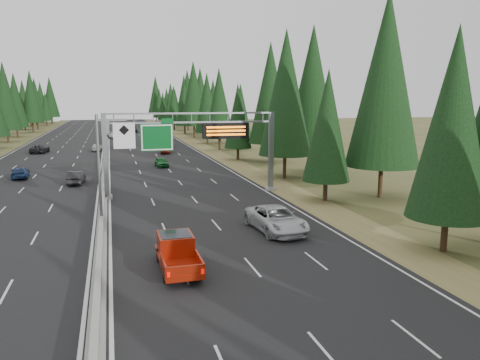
% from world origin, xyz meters
% --- Properties ---
extents(road, '(32.00, 260.00, 0.08)m').
position_xyz_m(road, '(0.00, 80.00, 0.04)').
color(road, black).
rests_on(road, ground).
extents(shoulder_right, '(3.60, 260.00, 0.06)m').
position_xyz_m(shoulder_right, '(17.80, 80.00, 0.03)').
color(shoulder_right, olive).
rests_on(shoulder_right, ground).
extents(median_barrier, '(0.70, 260.00, 0.85)m').
position_xyz_m(median_barrier, '(0.00, 80.00, 0.41)').
color(median_barrier, gray).
rests_on(median_barrier, road).
extents(sign_gantry, '(16.75, 0.98, 7.80)m').
position_xyz_m(sign_gantry, '(8.92, 34.88, 5.27)').
color(sign_gantry, slate).
rests_on(sign_gantry, road).
extents(hov_sign_pole, '(2.80, 0.50, 8.00)m').
position_xyz_m(hov_sign_pole, '(0.58, 24.97, 4.72)').
color(hov_sign_pole, slate).
rests_on(hov_sign_pole, road).
extents(tree_row_right, '(12.31, 241.01, 18.81)m').
position_xyz_m(tree_row_right, '(22.31, 67.03, 9.37)').
color(tree_row_right, black).
rests_on(tree_row_right, ground).
extents(silver_minivan, '(3.26, 6.28, 1.69)m').
position_xyz_m(silver_minivan, '(11.64, 20.80, 0.93)').
color(silver_minivan, '#BBBCC0').
rests_on(silver_minivan, road).
extents(red_pickup, '(1.94, 5.42, 1.77)m').
position_xyz_m(red_pickup, '(4.04, 15.58, 1.06)').
color(red_pickup, black).
rests_on(red_pickup, road).
extents(car_ahead_green, '(1.78, 3.85, 1.28)m').
position_xyz_m(car_ahead_green, '(7.39, 54.54, 0.72)').
color(car_ahead_green, '#166125').
rests_on(car_ahead_green, road).
extents(car_ahead_dkred, '(2.09, 4.81, 1.54)m').
position_xyz_m(car_ahead_dkred, '(9.76, 70.49, 0.85)').
color(car_ahead_dkred, '#52110B').
rests_on(car_ahead_dkred, road).
extents(car_ahead_dkgrey, '(2.45, 5.31, 1.50)m').
position_xyz_m(car_ahead_dkgrey, '(11.35, 80.90, 0.83)').
color(car_ahead_dkgrey, black).
rests_on(car_ahead_dkgrey, road).
extents(car_ahead_white, '(2.75, 5.10, 1.36)m').
position_xyz_m(car_ahead_white, '(1.50, 105.93, 0.76)').
color(car_ahead_white, silver).
rests_on(car_ahead_white, road).
extents(car_ahead_far, '(2.06, 4.84, 1.63)m').
position_xyz_m(car_ahead_far, '(7.20, 123.41, 0.89)').
color(car_ahead_far, black).
rests_on(car_ahead_far, road).
extents(car_onc_near, '(1.80, 4.31, 1.39)m').
position_xyz_m(car_onc_near, '(-2.88, 43.87, 0.77)').
color(car_onc_near, black).
rests_on(car_onc_near, road).
extents(car_onc_blue, '(2.15, 4.53, 1.28)m').
position_xyz_m(car_onc_blue, '(-9.37, 49.47, 0.72)').
color(car_onc_blue, navy).
rests_on(car_onc_blue, road).
extents(car_onc_white, '(1.94, 4.10, 1.35)m').
position_xyz_m(car_onc_white, '(-1.50, 77.03, 0.76)').
color(car_onc_white, '#B4B4B4').
rests_on(car_onc_white, road).
extents(car_onc_far, '(2.90, 5.46, 1.46)m').
position_xyz_m(car_onc_far, '(-10.78, 76.67, 0.81)').
color(car_onc_far, black).
rests_on(car_onc_far, road).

